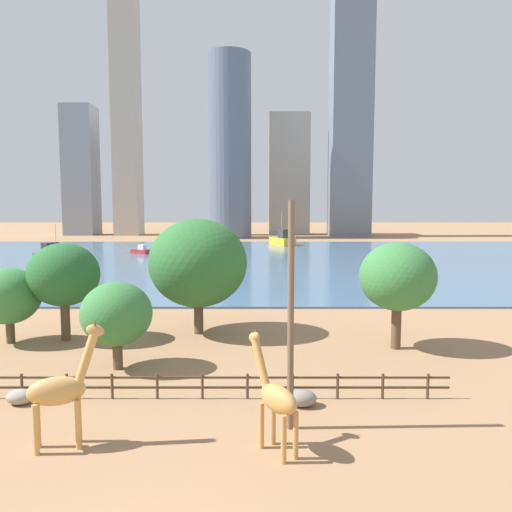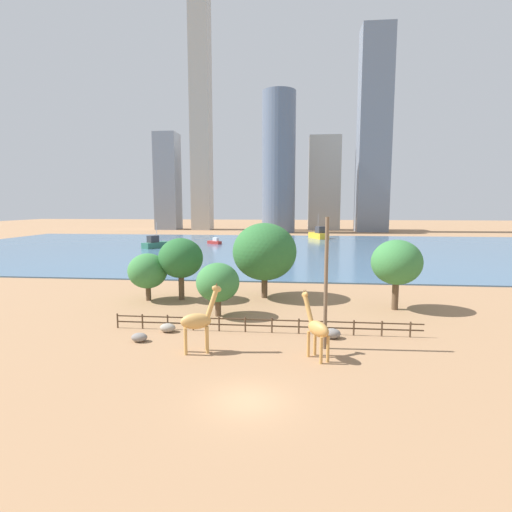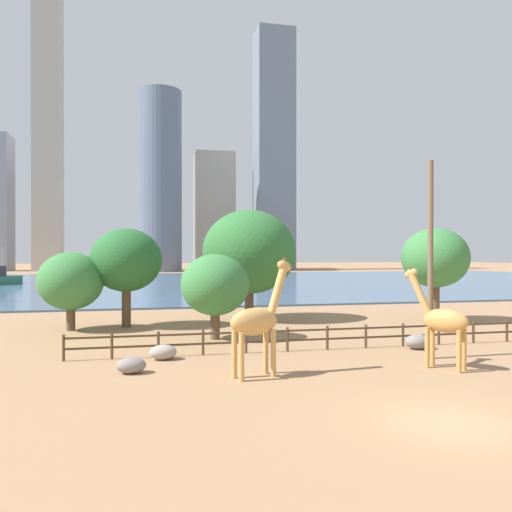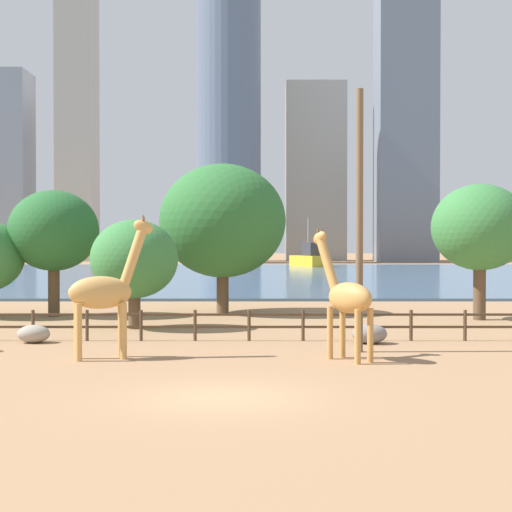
# 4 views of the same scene
# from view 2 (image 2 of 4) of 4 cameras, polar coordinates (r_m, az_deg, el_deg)

# --- Properties ---
(ground_plane) EXTENTS (400.00, 400.00, 0.00)m
(ground_plane) POSITION_cam_2_polar(r_m,az_deg,el_deg) (101.30, 4.28, 1.15)
(ground_plane) COLOR #9E7551
(harbor_water) EXTENTS (180.00, 86.00, 0.20)m
(harbor_water) POSITION_cam_2_polar(r_m,az_deg,el_deg) (98.31, 4.24, 1.02)
(harbor_water) COLOR #476B8C
(harbor_water) RESTS_ON ground
(giraffe_tall) EXTENTS (3.11, 1.54, 5.14)m
(giraffe_tall) POSITION_cam_2_polar(r_m,az_deg,el_deg) (29.71, -8.25, -9.15)
(giraffe_tall) COLOR tan
(giraffe_tall) RESTS_ON ground
(giraffe_companion) EXTENTS (2.23, 2.87, 4.72)m
(giraffe_companion) POSITION_cam_2_polar(r_m,az_deg,el_deg) (28.63, 8.68, -10.13)
(giraffe_companion) COLOR #C18C47
(giraffe_companion) RESTS_ON ground
(utility_pole) EXTENTS (0.28, 0.28, 9.91)m
(utility_pole) POSITION_cam_2_polar(r_m,az_deg,el_deg) (30.01, 9.95, -3.96)
(utility_pole) COLOR brown
(utility_pole) RESTS_ON ground
(boulder_near_fence) EXTENTS (1.34, 0.99, 0.74)m
(boulder_near_fence) POSITION_cam_2_polar(r_m,az_deg,el_deg) (35.35, -12.51, -9.97)
(boulder_near_fence) COLOR gray
(boulder_near_fence) RESTS_ON ground
(boulder_by_pole) EXTENTS (1.43, 1.08, 0.81)m
(boulder_by_pole) POSITION_cam_2_polar(r_m,az_deg,el_deg) (33.54, 10.77, -10.81)
(boulder_by_pole) COLOR gray
(boulder_by_pole) RESTS_ON ground
(boulder_small) EXTENTS (1.28, 0.93, 0.70)m
(boulder_small) POSITION_cam_2_polar(r_m,az_deg,el_deg) (33.54, -16.33, -11.08)
(boulder_small) COLOR gray
(boulder_small) RESTS_ON ground
(enclosure_fence) EXTENTS (26.12, 0.14, 1.30)m
(enclosure_fence) POSITION_cam_2_polar(r_m,az_deg,el_deg) (34.30, 0.87, -9.65)
(enclosure_fence) COLOR #4C3826
(enclosure_fence) RESTS_ON ground
(tree_left_large) EXTENTS (7.39, 7.39, 8.73)m
(tree_left_large) POSITION_cam_2_polar(r_m,az_deg,el_deg) (46.11, 1.23, 0.60)
(tree_left_large) COLOR brown
(tree_left_large) RESTS_ON ground
(tree_center_broad) EXTENTS (4.40, 4.40, 5.37)m
(tree_center_broad) POSITION_cam_2_polar(r_m,az_deg,el_deg) (46.66, -15.22, -2.09)
(tree_center_broad) COLOR brown
(tree_center_broad) RESTS_ON ground
(tree_right_tall) EXTENTS (5.03, 5.03, 7.07)m
(tree_right_tall) POSITION_cam_2_polar(r_m,az_deg,el_deg) (45.96, -10.70, -0.33)
(tree_right_tall) COLOR brown
(tree_right_tall) RESTS_ON ground
(tree_left_small) EXTENTS (4.19, 4.19, 5.24)m
(tree_left_small) POSITION_cam_2_polar(r_m,az_deg,el_deg) (38.80, -5.48, -3.79)
(tree_left_small) COLOR brown
(tree_left_small) RESTS_ON ground
(tree_right_small) EXTENTS (5.12, 5.12, 7.26)m
(tree_right_small) POSITION_cam_2_polar(r_m,az_deg,el_deg) (43.26, 19.45, -0.89)
(tree_right_small) COLOR brown
(tree_right_small) RESTS_ON ground
(boat_ferry) EXTENTS (6.29, 9.41, 7.97)m
(boat_ferry) POSITION_cam_2_polar(r_m,az_deg,el_deg) (129.46, 8.96, 3.08)
(boat_ferry) COLOR gold
(boat_ferry) RESTS_ON harbor_water
(boat_sailboat) EXTENTS (4.26, 3.40, 1.80)m
(boat_sailboat) POSITION_cam_2_polar(r_m,az_deg,el_deg) (110.10, -5.92, 2.04)
(boat_sailboat) COLOR #B22D28
(boat_sailboat) RESTS_ON harbor_water
(boat_tug) EXTENTS (5.69, 7.40, 6.36)m
(boat_tug) POSITION_cam_2_polar(r_m,az_deg,el_deg) (102.61, -14.20, 1.73)
(boat_tug) COLOR #337259
(boat_tug) RESTS_ON harbor_water
(skyline_tower_needle) EXTENTS (8.17, 8.97, 98.73)m
(skyline_tower_needle) POSITION_cam_2_polar(r_m,az_deg,el_deg) (183.36, -7.88, 19.35)
(skyline_tower_needle) COLOR #ADA89E
(skyline_tower_needle) RESTS_ON ground
(skyline_block_central) EXTENTS (13.09, 13.09, 54.34)m
(skyline_block_central) POSITION_cam_2_polar(r_m,az_deg,el_deg) (161.12, 3.26, 13.09)
(skyline_block_central) COLOR slate
(skyline_block_central) RESTS_ON ground
(skyline_tower_glass) EXTENTS (9.76, 10.47, 42.33)m
(skyline_tower_glass) POSITION_cam_2_polar(r_m,az_deg,el_deg) (185.19, -12.49, 10.31)
(skyline_tower_glass) COLOR gray
(skyline_tower_glass) RESTS_ON ground
(skyline_block_left) EXTENTS (13.50, 9.44, 40.35)m
(skyline_block_left) POSITION_cam_2_polar(r_m,az_deg,el_deg) (179.80, 9.71, 10.16)
(skyline_block_left) COLOR #ADA89E
(skyline_block_left) RESTS_ON ground
(skyline_block_right) EXTENTS (12.40, 10.34, 79.60)m
(skyline_block_right) POSITION_cam_2_polar(r_m,az_deg,el_deg) (173.11, 16.50, 16.63)
(skyline_block_right) COLOR slate
(skyline_block_right) RESTS_ON ground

